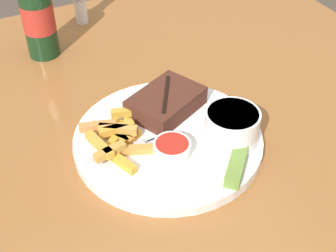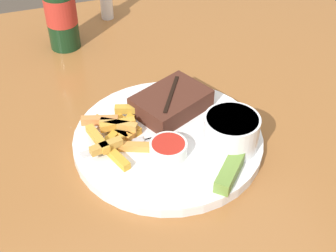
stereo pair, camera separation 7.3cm
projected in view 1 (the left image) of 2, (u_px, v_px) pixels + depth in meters
dining_table at (168, 179)px, 0.80m from camera, size 1.12×1.12×0.73m
dinner_plate at (168, 140)px, 0.75m from camera, size 0.30×0.30×0.02m
steak_portion at (166, 102)px, 0.78m from camera, size 0.14×0.13×0.03m
fries_pile at (118, 136)px, 0.72m from camera, size 0.13×0.13×0.02m
coleslaw_cup at (232, 125)px, 0.71m from camera, size 0.08×0.08×0.05m
dipping_sauce_cup at (172, 148)px, 0.70m from camera, size 0.06×0.06×0.02m
pickle_spear at (236, 165)px, 0.67m from camera, size 0.07×0.07×0.02m
fork_utensil at (122, 151)px, 0.71m from camera, size 0.13×0.02×0.00m
beer_bottle at (38, 15)px, 0.91m from camera, size 0.06×0.06×0.24m
salt_shaker at (81, 9)px, 1.05m from camera, size 0.03×0.03×0.07m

